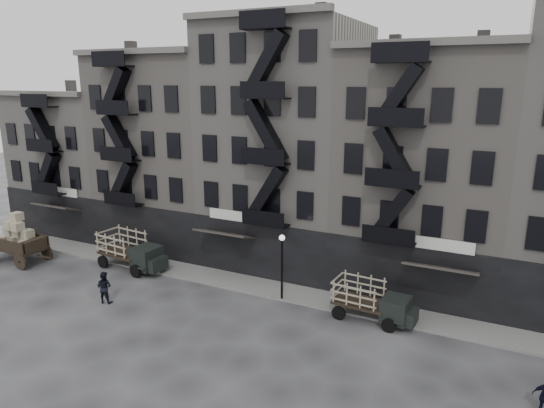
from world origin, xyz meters
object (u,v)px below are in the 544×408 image
at_px(stake_truck_west, 131,248).
at_px(stake_truck_east, 372,298).
at_px(wagon, 16,234).
at_px(pedestrian_mid, 104,287).

bearing_deg(stake_truck_west, stake_truck_east, 5.73).
relative_size(wagon, stake_truck_west, 0.80).
distance_m(stake_truck_east, pedestrian_mid, 16.08).
bearing_deg(stake_truck_east, wagon, -170.48).
distance_m(stake_truck_west, stake_truck_east, 17.61).
bearing_deg(pedestrian_mid, stake_truck_west, -78.03).
height_order(stake_truck_west, pedestrian_mid, stake_truck_west).
xyz_separation_m(stake_truck_west, stake_truck_east, (17.60, 0.01, -0.21)).
relative_size(stake_truck_west, pedestrian_mid, 2.76).
bearing_deg(stake_truck_west, pedestrian_mid, -59.32).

